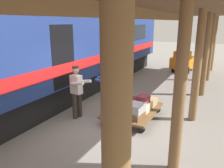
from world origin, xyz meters
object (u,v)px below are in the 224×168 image
object	(u,v)px
suitcase_tan_vintage	(148,102)
suitcase_burgundy_valise	(143,99)
suitcase_red_plastic	(116,109)
luggage_cart	(133,110)
suitcase_brown_leather	(136,115)
porter_in_overalls	(110,89)
train_car	(29,51)
suitcase_gray_aluminum	(136,108)
suitcase_orange_carryall	(123,105)
porter_by_door	(77,90)
baggage_tug	(183,62)
suitcase_maroon_trunk	(130,100)
suitcase_cream_canvas	(143,107)

from	to	relation	value
suitcase_tan_vintage	suitcase_burgundy_valise	bearing A→B (deg)	88.91
suitcase_red_plastic	luggage_cart	bearing A→B (deg)	-120.26
luggage_cart	suitcase_brown_leather	distance (m)	0.67
luggage_cart	suitcase_burgundy_valise	xyz separation A→B (m)	(-0.32, -0.04, 0.43)
luggage_cart	porter_in_overalls	distance (m)	1.00
train_car	suitcase_gray_aluminum	xyz separation A→B (m)	(-3.96, -0.11, -1.46)
suitcase_orange_carryall	porter_by_door	bearing A→B (deg)	30.50
baggage_tug	suitcase_maroon_trunk	bearing A→B (deg)	86.35
luggage_cart	porter_by_door	size ratio (longest dim) A/B	1.21
train_car	suitcase_maroon_trunk	xyz separation A→B (m)	(-3.32, -1.23, -1.67)
train_car	suitcase_red_plastic	size ratio (longest dim) A/B	32.65
suitcase_tan_vintage	baggage_tug	world-z (taller)	baggage_tug
suitcase_gray_aluminum	porter_by_door	distance (m)	1.97
luggage_cart	suitcase_gray_aluminum	size ratio (longest dim) A/B	3.91
suitcase_gray_aluminum	suitcase_burgundy_valise	distance (m)	0.60
suitcase_maroon_trunk	suitcase_orange_carryall	xyz separation A→B (m)	(-0.00, 0.57, 0.01)
suitcase_maroon_trunk	suitcase_gray_aluminum	world-z (taller)	suitcase_gray_aluminum
suitcase_red_plastic	porter_by_door	distance (m)	1.39
suitcase_cream_canvas	porter_in_overalls	bearing A→B (deg)	8.40
suitcase_tan_vintage	suitcase_maroon_trunk	size ratio (longest dim) A/B	1.07
porter_in_overalls	suitcase_maroon_trunk	bearing A→B (deg)	-119.16
luggage_cart	baggage_tug	bearing A→B (deg)	-91.07
luggage_cart	suitcase_brown_leather	size ratio (longest dim) A/B	3.41
suitcase_orange_carryall	porter_in_overalls	bearing A→B (deg)	21.28
suitcase_red_plastic	suitcase_tan_vintage	bearing A→B (deg)	-120.26
suitcase_tan_vintage	train_car	bearing A→B (deg)	17.24
suitcase_brown_leather	suitcase_orange_carryall	world-z (taller)	suitcase_orange_carryall
suitcase_tan_vintage	suitcase_brown_leather	xyz separation A→B (m)	(0.00, 1.13, -0.04)
suitcase_tan_vintage	suitcase_orange_carryall	bearing A→B (deg)	40.60
luggage_cart	porter_by_door	xyz separation A→B (m)	(1.62, 0.76, 0.67)
train_car	suitcase_cream_canvas	world-z (taller)	train_car
train_car	suitcase_orange_carryall	size ratio (longest dim) A/B	39.77
suitcase_burgundy_valise	porter_by_door	world-z (taller)	porter_by_door
suitcase_red_plastic	porter_in_overalls	xyz separation A→B (m)	(0.40, -0.41, 0.48)
train_car	suitcase_tan_vintage	bearing A→B (deg)	-162.76
suitcase_orange_carryall	baggage_tug	size ratio (longest dim) A/B	0.27
luggage_cart	suitcase_brown_leather	world-z (taller)	suitcase_brown_leather
suitcase_maroon_trunk	porter_in_overalls	world-z (taller)	porter_in_overalls
suitcase_red_plastic	baggage_tug	size ratio (longest dim) A/B	0.33
suitcase_burgundy_valise	porter_in_overalls	world-z (taller)	porter_in_overalls
suitcase_orange_carryall	suitcase_gray_aluminum	distance (m)	0.88
porter_in_overalls	baggage_tug	size ratio (longest dim) A/B	0.92
porter_in_overalls	baggage_tug	bearing A→B (deg)	-96.12
porter_in_overalls	suitcase_gray_aluminum	bearing A→B (deg)	158.96
suitcase_tan_vintage	suitcase_brown_leather	distance (m)	1.13
suitcase_red_plastic	porter_in_overalls	world-z (taller)	porter_in_overalls
suitcase_brown_leather	suitcase_red_plastic	bearing A→B (deg)	0.00
train_car	suitcase_tan_vintage	size ratio (longest dim) A/B	41.13
suitcase_brown_leather	baggage_tug	distance (m)	8.66
suitcase_burgundy_valise	porter_in_overalls	bearing A→B (deg)	10.49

